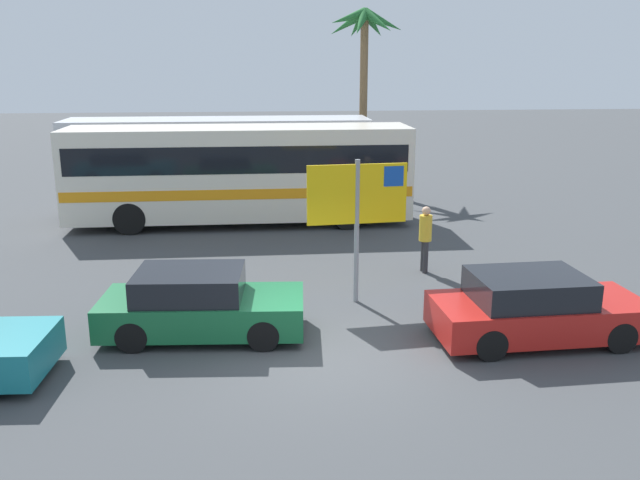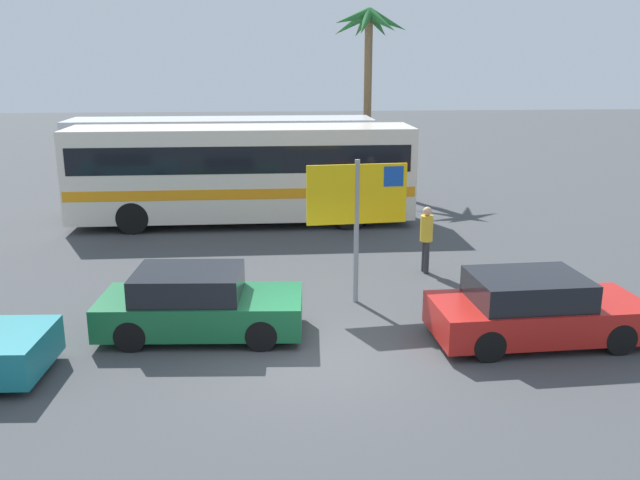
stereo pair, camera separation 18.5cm
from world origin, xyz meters
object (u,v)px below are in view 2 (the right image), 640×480
(bus_front_coach, at_px, (243,170))
(bus_rear_coach, at_px, (223,157))
(ferry_sign, at_px, (359,200))
(pedestrian_by_bus, at_px, (426,234))
(car_green, at_px, (198,304))
(car_red, at_px, (535,310))

(bus_front_coach, relative_size, bus_rear_coach, 1.00)
(ferry_sign, bearing_deg, pedestrian_by_bus, 39.28)
(bus_rear_coach, relative_size, car_green, 2.73)
(ferry_sign, distance_m, pedestrian_by_bus, 3.10)
(ferry_sign, xyz_separation_m, car_green, (-3.37, -1.61, -1.69))
(ferry_sign, relative_size, car_green, 0.80)
(ferry_sign, relative_size, pedestrian_by_bus, 1.87)
(ferry_sign, distance_m, car_green, 4.10)
(bus_front_coach, distance_m, pedestrian_by_bus, 7.46)
(bus_front_coach, xyz_separation_m, bus_rear_coach, (-0.81, 3.19, 0.00))
(pedestrian_by_bus, bearing_deg, ferry_sign, -140.86)
(car_red, bearing_deg, bus_rear_coach, 114.10)
(car_red, distance_m, car_green, 6.49)
(bus_front_coach, bearing_deg, pedestrian_by_bus, -50.32)
(bus_front_coach, bearing_deg, car_red, -60.20)
(bus_front_coach, distance_m, car_green, 9.38)
(car_red, bearing_deg, ferry_sign, 139.14)
(bus_front_coach, distance_m, car_red, 11.72)
(bus_front_coach, height_order, pedestrian_by_bus, bus_front_coach)
(bus_rear_coach, bearing_deg, ferry_sign, -71.97)
(car_green, relative_size, pedestrian_by_bus, 2.35)
(car_green, distance_m, pedestrian_by_bus, 6.47)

